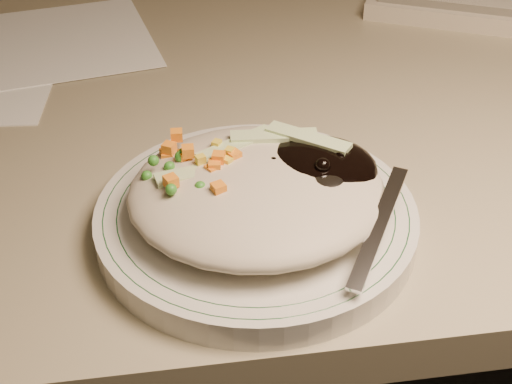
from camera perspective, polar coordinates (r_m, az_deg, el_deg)
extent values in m
cube|color=gray|center=(0.76, 4.08, 6.96)|extent=(1.40, 0.70, 0.04)
cylinder|color=silver|center=(0.55, 0.00, -2.18)|extent=(0.25, 0.25, 0.02)
torus|color=#144723|center=(0.54, 0.00, -1.36)|extent=(0.23, 0.23, 0.00)
torus|color=#144723|center=(0.54, 0.00, -1.36)|extent=(0.21, 0.21, 0.00)
ellipsoid|color=#B0A58E|center=(0.53, 0.08, 0.05)|extent=(0.19, 0.18, 0.04)
ellipsoid|color=black|center=(0.54, 4.55, 1.79)|extent=(0.10, 0.09, 0.03)
ellipsoid|color=orange|center=(0.54, -4.97, 1.05)|extent=(0.08, 0.08, 0.02)
sphere|color=black|center=(0.53, 1.39, 2.25)|extent=(0.01, 0.01, 0.01)
sphere|color=black|center=(0.54, 4.30, 2.85)|extent=(0.01, 0.01, 0.01)
sphere|color=black|center=(0.54, 6.85, 2.96)|extent=(0.01, 0.01, 0.01)
sphere|color=black|center=(0.55, 5.79, 3.16)|extent=(0.01, 0.01, 0.01)
sphere|color=black|center=(0.52, 5.35, 2.09)|extent=(0.01, 0.01, 0.01)
sphere|color=black|center=(0.54, 4.20, 2.41)|extent=(0.01, 0.01, 0.01)
sphere|color=black|center=(0.55, 5.12, 3.12)|extent=(0.01, 0.01, 0.01)
cube|color=orange|center=(0.53, -5.47, 3.27)|extent=(0.01, 0.01, 0.01)
cube|color=orange|center=(0.52, -3.55, 1.13)|extent=(0.01, 0.01, 0.01)
cube|color=orange|center=(0.55, -6.97, 3.51)|extent=(0.01, 0.01, 0.01)
cube|color=orange|center=(0.53, -3.01, 2.75)|extent=(0.01, 0.01, 0.01)
cube|color=orange|center=(0.52, -3.33, 2.06)|extent=(0.01, 0.01, 0.01)
cube|color=orange|center=(0.56, -7.15, 3.04)|extent=(0.01, 0.01, 0.01)
cube|color=orange|center=(0.54, -5.71, 2.94)|extent=(0.01, 0.01, 0.01)
cube|color=orange|center=(0.52, -3.51, 1.74)|extent=(0.01, 0.01, 0.01)
cube|color=orange|center=(0.53, -1.77, 2.89)|extent=(0.01, 0.01, 0.01)
cube|color=orange|center=(0.55, -6.37, 4.54)|extent=(0.01, 0.01, 0.01)
cube|color=orange|center=(0.51, -6.82, 0.86)|extent=(0.01, 0.01, 0.01)
cube|color=orange|center=(0.50, -3.02, 0.27)|extent=(0.01, 0.01, 0.01)
cube|color=orange|center=(0.52, -7.36, 0.95)|extent=(0.01, 0.01, 0.01)
cube|color=orange|center=(0.55, -7.05, 2.81)|extent=(0.01, 0.01, 0.01)
sphere|color=#388C28|center=(0.53, -3.46, 2.19)|extent=(0.01, 0.01, 0.01)
sphere|color=#388C28|center=(0.50, -6.81, 0.21)|extent=(0.01, 0.01, 0.01)
sphere|color=#388C28|center=(0.53, -6.94, 2.02)|extent=(0.01, 0.01, 0.01)
sphere|color=#388C28|center=(0.53, -8.21, 2.50)|extent=(0.01, 0.01, 0.01)
sphere|color=#388C28|center=(0.54, -3.82, 2.43)|extent=(0.01, 0.01, 0.01)
sphere|color=#388C28|center=(0.51, -2.75, 0.20)|extent=(0.01, 0.01, 0.01)
sphere|color=#388C28|center=(0.53, -5.03, 1.50)|extent=(0.01, 0.01, 0.01)
sphere|color=#388C28|center=(0.52, -5.62, 0.18)|extent=(0.01, 0.01, 0.01)
sphere|color=#388C28|center=(0.53, -8.73, 1.27)|extent=(0.01, 0.01, 0.01)
sphere|color=#388C28|center=(0.54, -5.86, 3.07)|extent=(0.01, 0.01, 0.01)
sphere|color=#388C28|center=(0.54, -6.08, 2.85)|extent=(0.01, 0.01, 0.01)
sphere|color=#388C28|center=(0.52, -6.79, 0.95)|extent=(0.01, 0.01, 0.01)
sphere|color=#388C28|center=(0.51, -4.48, 0.42)|extent=(0.01, 0.01, 0.01)
sphere|color=#388C28|center=(0.55, -1.56, 3.47)|extent=(0.01, 0.01, 0.01)
cube|color=yellow|center=(0.54, -3.96, 2.42)|extent=(0.01, 0.01, 0.01)
cube|color=yellow|center=(0.53, -2.31, 2.40)|extent=(0.01, 0.01, 0.01)
cube|color=yellow|center=(0.54, -5.12, 2.48)|extent=(0.01, 0.01, 0.01)
cube|color=yellow|center=(0.53, -4.47, 2.59)|extent=(0.01, 0.01, 0.01)
cube|color=yellow|center=(0.53, -5.00, 1.38)|extent=(0.01, 0.01, 0.01)
cube|color=yellow|center=(0.53, -2.13, 3.20)|extent=(0.01, 0.01, 0.01)
cube|color=yellow|center=(0.55, -3.15, 3.81)|extent=(0.01, 0.01, 0.01)
cube|color=yellow|center=(0.53, -3.97, 1.39)|extent=(0.01, 0.01, 0.01)
cube|color=#B2D18C|center=(0.55, -1.56, 3.82)|extent=(0.07, 0.05, 0.00)
cube|color=#B2D18C|center=(0.56, 1.45, 4.51)|extent=(0.07, 0.02, 0.00)
cube|color=#B2D18C|center=(0.52, -4.42, 1.62)|extent=(0.07, 0.03, 0.00)
cube|color=#B2D18C|center=(0.55, 4.19, 4.33)|extent=(0.06, 0.05, 0.00)
ellipsoid|color=silver|center=(0.52, 5.41, 1.18)|extent=(0.05, 0.06, 0.01)
cube|color=silver|center=(0.50, 9.79, -2.70)|extent=(0.07, 0.10, 0.03)
cube|color=white|center=(0.88, -18.46, 10.98)|extent=(0.33, 0.26, 0.00)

